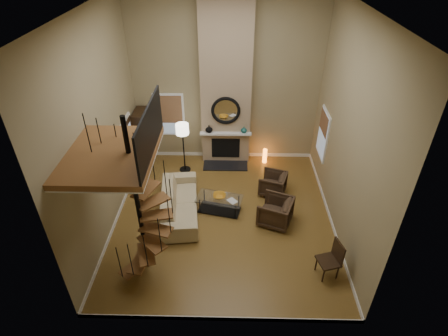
{
  "coord_description": "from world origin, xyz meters",
  "views": [
    {
      "loc": [
        0.19,
        -7.71,
        6.93
      ],
      "look_at": [
        0.0,
        0.4,
        1.4
      ],
      "focal_mm": 28.99,
      "sensor_mm": 36.0,
      "label": 1
    }
  ],
  "objects_px": {
    "armchair_near": "(275,184)",
    "side_chair": "(332,258)",
    "accent_lamp": "(265,156)",
    "coffee_table": "(219,203)",
    "sofa": "(179,201)",
    "armchair_far": "(278,212)",
    "hutch": "(144,138)",
    "floor_lamp": "(182,133)"
  },
  "relations": [
    {
      "from": "armchair_near",
      "to": "sofa",
      "type": "bearing_deg",
      "value": -52.99
    },
    {
      "from": "armchair_far",
      "to": "sofa",
      "type": "bearing_deg",
      "value": -75.62
    },
    {
      "from": "armchair_near",
      "to": "accent_lamp",
      "type": "height_order",
      "value": "armchair_near"
    },
    {
      "from": "floor_lamp",
      "to": "accent_lamp",
      "type": "xyz_separation_m",
      "value": [
        2.71,
        0.54,
        -1.16
      ]
    },
    {
      "from": "hutch",
      "to": "armchair_near",
      "type": "xyz_separation_m",
      "value": [
        4.28,
        -1.69,
        -0.6
      ]
    },
    {
      "from": "accent_lamp",
      "to": "side_chair",
      "type": "relative_size",
      "value": 0.53
    },
    {
      "from": "armchair_far",
      "to": "coffee_table",
      "type": "height_order",
      "value": "armchair_far"
    },
    {
      "from": "coffee_table",
      "to": "side_chair",
      "type": "bearing_deg",
      "value": -39.54
    },
    {
      "from": "armchair_far",
      "to": "coffee_table",
      "type": "distance_m",
      "value": 1.69
    },
    {
      "from": "sofa",
      "to": "armchair_far",
      "type": "xyz_separation_m",
      "value": [
        2.76,
        -0.35,
        -0.04
      ]
    },
    {
      "from": "coffee_table",
      "to": "floor_lamp",
      "type": "distance_m",
      "value": 2.65
    },
    {
      "from": "hutch",
      "to": "armchair_far",
      "type": "height_order",
      "value": "hutch"
    },
    {
      "from": "armchair_near",
      "to": "hutch",
      "type": "bearing_deg",
      "value": -93.06
    },
    {
      "from": "floor_lamp",
      "to": "armchair_near",
      "type": "bearing_deg",
      "value": -22.94
    },
    {
      "from": "sofa",
      "to": "armchair_far",
      "type": "distance_m",
      "value": 2.78
    },
    {
      "from": "sofa",
      "to": "hutch",
      "type": "bearing_deg",
      "value": 23.28
    },
    {
      "from": "hutch",
      "to": "armchair_near",
      "type": "distance_m",
      "value": 4.64
    },
    {
      "from": "armchair_near",
      "to": "coffee_table",
      "type": "xyz_separation_m",
      "value": [
        -1.66,
        -0.83,
        -0.07
      ]
    },
    {
      "from": "hutch",
      "to": "sofa",
      "type": "distance_m",
      "value": 3.07
    },
    {
      "from": "sofa",
      "to": "coffee_table",
      "type": "bearing_deg",
      "value": -90.81
    },
    {
      "from": "coffee_table",
      "to": "armchair_near",
      "type": "bearing_deg",
      "value": 26.55
    },
    {
      "from": "hutch",
      "to": "side_chair",
      "type": "bearing_deg",
      "value": -41.76
    },
    {
      "from": "hutch",
      "to": "accent_lamp",
      "type": "relative_size",
      "value": 3.74
    },
    {
      "from": "side_chair",
      "to": "accent_lamp",
      "type": "bearing_deg",
      "value": 104.03
    },
    {
      "from": "sofa",
      "to": "side_chair",
      "type": "distance_m",
      "value": 4.36
    },
    {
      "from": "coffee_table",
      "to": "floor_lamp",
      "type": "relative_size",
      "value": 0.81
    },
    {
      "from": "armchair_near",
      "to": "side_chair",
      "type": "distance_m",
      "value": 3.22
    },
    {
      "from": "accent_lamp",
      "to": "side_chair",
      "type": "xyz_separation_m",
      "value": [
        1.2,
        -4.81,
        0.28
      ]
    },
    {
      "from": "hutch",
      "to": "armchair_far",
      "type": "bearing_deg",
      "value": -35.04
    },
    {
      "from": "armchair_near",
      "to": "coffee_table",
      "type": "height_order",
      "value": "armchair_near"
    },
    {
      "from": "armchair_far",
      "to": "accent_lamp",
      "type": "relative_size",
      "value": 1.67
    },
    {
      "from": "hutch",
      "to": "floor_lamp",
      "type": "xyz_separation_m",
      "value": [
        1.39,
        -0.47,
        0.46
      ]
    },
    {
      "from": "sofa",
      "to": "floor_lamp",
      "type": "distance_m",
      "value": 2.39
    },
    {
      "from": "hutch",
      "to": "armchair_far",
      "type": "distance_m",
      "value": 5.22
    },
    {
      "from": "hutch",
      "to": "floor_lamp",
      "type": "relative_size",
      "value": 1.13
    },
    {
      "from": "armchair_far",
      "to": "accent_lamp",
      "type": "distance_m",
      "value": 3.05
    },
    {
      "from": "floor_lamp",
      "to": "side_chair",
      "type": "relative_size",
      "value": 1.75
    },
    {
      "from": "accent_lamp",
      "to": "coffee_table",
      "type": "bearing_deg",
      "value": -119.76
    },
    {
      "from": "sofa",
      "to": "accent_lamp",
      "type": "bearing_deg",
      "value": -50.3
    },
    {
      "from": "sofa",
      "to": "armchair_near",
      "type": "relative_size",
      "value": 3.31
    },
    {
      "from": "armchair_far",
      "to": "coffee_table",
      "type": "bearing_deg",
      "value": -84.08
    },
    {
      "from": "sofa",
      "to": "accent_lamp",
      "type": "relative_size",
      "value": 4.84
    }
  ]
}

